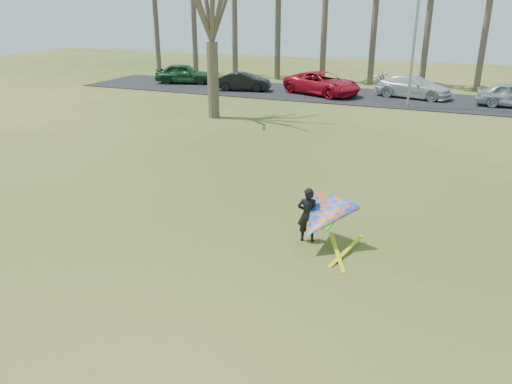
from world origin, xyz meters
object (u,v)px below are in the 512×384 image
at_px(kite_flyer, 320,218).
at_px(car_1, 244,82).
at_px(car_0, 184,73).
at_px(streetlight, 418,34).
at_px(car_3, 413,87).
at_px(car_2, 322,83).

bearing_deg(kite_flyer, car_1, 118.35).
bearing_deg(kite_flyer, car_0, 126.97).
distance_m(streetlight, car_3, 5.28).
height_order(car_2, car_3, car_2).
relative_size(streetlight, car_0, 1.74).
bearing_deg(car_3, streetlight, -163.48).
xyz_separation_m(streetlight, car_3, (-0.28, 3.80, -3.66)).
distance_m(car_3, kite_flyer, 24.33).
xyz_separation_m(streetlight, car_0, (-18.22, 3.55, -3.62)).
distance_m(streetlight, car_0, 18.92).
bearing_deg(car_2, streetlight, -88.17).
relative_size(streetlight, kite_flyer, 3.35).
bearing_deg(car_3, car_1, 110.76).
xyz_separation_m(streetlight, car_1, (-12.27, 2.03, -3.75)).
bearing_deg(car_3, car_2, 113.67).
height_order(car_0, car_3, car_0).
distance_m(streetlight, car_1, 12.98).
bearing_deg(streetlight, car_1, 170.62).
height_order(car_0, car_1, car_0).
height_order(car_1, car_3, car_3).
bearing_deg(car_0, kite_flyer, -159.15).
bearing_deg(car_1, streetlight, -110.68).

